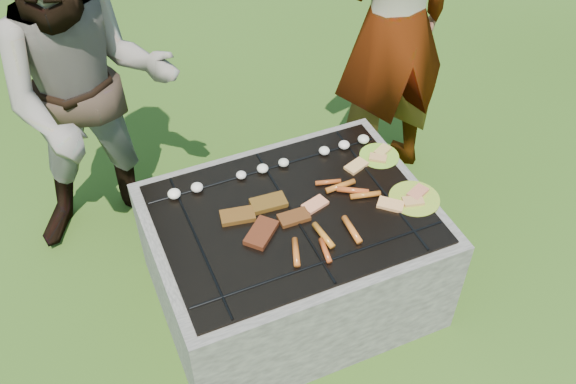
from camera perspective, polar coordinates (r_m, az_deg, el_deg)
name	(u,v)px	position (r m, az deg, el deg)	size (l,w,h in m)	color
lawn	(292,294)	(3.40, 0.34, -9.02)	(60.00, 60.00, 0.00)	#254310
fire_pit	(292,259)	(3.18, 0.36, -5.98)	(1.30, 1.00, 0.62)	gray
mushrooms	(273,165)	(3.13, -1.32, 2.38)	(1.06, 0.06, 0.04)	white
pork_slabs	(263,218)	(2.89, -2.21, -2.30)	(0.38, 0.31, 0.03)	#9E601C
sausages	(337,215)	(2.91, 4.34, -2.08)	(0.55, 0.47, 0.03)	#BF4C1F
bread_on_grate	(355,192)	(3.03, 5.97, 0.00)	(0.45, 0.42, 0.02)	tan
plate_far	(379,156)	(3.25, 8.13, 3.19)	(0.25, 0.25, 0.03)	#9FC82F
plate_near	(414,199)	(3.05, 11.17, -0.59)	(0.28, 0.28, 0.03)	gold
cook	(395,25)	(3.56, 9.47, 14.41)	(0.72, 0.47, 1.96)	gray
bystander	(90,95)	(3.26, -17.23, 8.20)	(0.88, 0.69, 1.81)	gray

